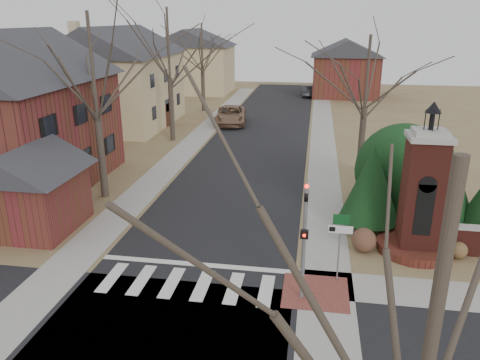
% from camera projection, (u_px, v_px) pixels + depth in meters
% --- Properties ---
extents(ground, '(120.00, 120.00, 0.00)m').
position_uv_depth(ground, '(181.00, 296.00, 16.95)').
color(ground, brown).
rests_on(ground, ground).
extents(main_street, '(8.00, 70.00, 0.01)m').
position_uv_depth(main_street, '(257.00, 143.00, 37.46)').
color(main_street, black).
rests_on(main_street, ground).
extents(cross_street, '(120.00, 8.00, 0.01)m').
position_uv_depth(cross_street, '(154.00, 351.00, 14.15)').
color(cross_street, black).
rests_on(cross_street, ground).
extents(crosswalk_zone, '(8.00, 2.20, 0.02)m').
position_uv_depth(crosswalk_zone, '(187.00, 284.00, 17.69)').
color(crosswalk_zone, silver).
rests_on(crosswalk_zone, ground).
extents(stop_bar, '(8.00, 0.35, 0.02)m').
position_uv_depth(stop_bar, '(197.00, 264.00, 19.09)').
color(stop_bar, silver).
rests_on(stop_bar, ground).
extents(sidewalk_right_main, '(2.00, 60.00, 0.02)m').
position_uv_depth(sidewalk_right_main, '(323.00, 146.00, 36.67)').
color(sidewalk_right_main, gray).
rests_on(sidewalk_right_main, ground).
extents(sidewalk_left, '(2.00, 60.00, 0.02)m').
position_uv_depth(sidewalk_left, '(194.00, 141.00, 38.24)').
color(sidewalk_left, gray).
rests_on(sidewalk_left, ground).
extents(curb_apron, '(2.40, 2.40, 0.02)m').
position_uv_depth(curb_apron, '(315.00, 292.00, 17.15)').
color(curb_apron, brown).
rests_on(curb_apron, ground).
extents(traffic_signal_pole, '(0.28, 0.41, 4.50)m').
position_uv_depth(traffic_signal_pole, '(304.00, 233.00, 15.98)').
color(traffic_signal_pole, slate).
rests_on(traffic_signal_pole, ground).
extents(sign_post, '(0.90, 0.07, 2.75)m').
position_uv_depth(sign_post, '(340.00, 234.00, 17.32)').
color(sign_post, slate).
rests_on(sign_post, ground).
extents(brick_gate_monument, '(3.20, 3.20, 6.47)m').
position_uv_depth(brick_gate_monument, '(420.00, 204.00, 19.53)').
color(brick_gate_monument, maroon).
rests_on(brick_gate_monument, ground).
extents(house_brick_left, '(9.80, 11.80, 9.42)m').
position_uv_depth(house_brick_left, '(6.00, 108.00, 26.69)').
color(house_brick_left, maroon).
rests_on(house_brick_left, ground).
extents(house_stucco_left, '(9.80, 12.80, 9.28)m').
position_uv_depth(house_stucco_left, '(118.00, 75.00, 42.64)').
color(house_stucco_left, tan).
rests_on(house_stucco_left, ground).
extents(garage_left, '(4.80, 4.80, 4.29)m').
position_uv_depth(garage_left, '(29.00, 184.00, 21.68)').
color(garage_left, maroon).
rests_on(garage_left, ground).
extents(house_distant_left, '(10.80, 8.80, 8.53)m').
position_uv_depth(house_distant_left, '(192.00, 60.00, 62.10)').
color(house_distant_left, tan).
rests_on(house_distant_left, ground).
extents(house_distant_right, '(8.80, 8.80, 7.30)m').
position_uv_depth(house_distant_right, '(346.00, 67.00, 59.29)').
color(house_distant_right, maroon).
rests_on(house_distant_right, ground).
extents(evergreen_near, '(2.80, 2.80, 4.10)m').
position_uv_depth(evergreen_near, '(372.00, 183.00, 21.63)').
color(evergreen_near, '#473D33').
rests_on(evergreen_near, ground).
extents(evergreen_mid, '(3.40, 3.40, 4.70)m').
position_uv_depth(evergreen_mid, '(441.00, 172.00, 22.15)').
color(evergreen_mid, '#473D33').
rests_on(evergreen_mid, ground).
extents(evergreen_mass, '(4.80, 4.80, 4.80)m').
position_uv_depth(evergreen_mass, '(403.00, 167.00, 23.66)').
color(evergreen_mass, black).
rests_on(evergreen_mass, ground).
extents(bare_tree_0, '(8.05, 8.05, 11.15)m').
position_uv_depth(bare_tree_0, '(91.00, 56.00, 23.86)').
color(bare_tree_0, '#473D33').
rests_on(bare_tree_0, ground).
extents(bare_tree_1, '(8.40, 8.40, 11.64)m').
position_uv_depth(bare_tree_1, '(168.00, 38.00, 35.87)').
color(bare_tree_1, '#473D33').
rests_on(bare_tree_1, ground).
extents(bare_tree_2, '(7.35, 7.35, 10.19)m').
position_uv_depth(bare_tree_2, '(202.00, 43.00, 48.40)').
color(bare_tree_2, '#473D33').
rests_on(bare_tree_2, ground).
extents(bare_tree_3, '(7.00, 7.00, 9.70)m').
position_uv_depth(bare_tree_3, '(368.00, 67.00, 28.53)').
color(bare_tree_3, '#473D33').
rests_on(bare_tree_3, ground).
extents(bare_tree_4, '(6.65, 6.65, 9.21)m').
position_uv_depth(bare_tree_4, '(438.00, 301.00, 5.56)').
color(bare_tree_4, '#473D33').
rests_on(bare_tree_4, ground).
extents(pickup_truck, '(3.43, 6.21, 1.65)m').
position_uv_depth(pickup_truck, '(231.00, 115.00, 44.13)').
color(pickup_truck, '#8A634B').
rests_on(pickup_truck, ground).
extents(distant_car, '(1.73, 4.31, 1.39)m').
position_uv_depth(distant_car, '(308.00, 91.00, 59.64)').
color(distant_car, '#33363B').
rests_on(distant_car, ground).
extents(dry_shrub_left, '(1.05, 1.05, 1.05)m').
position_uv_depth(dry_shrub_left, '(364.00, 240.00, 20.04)').
color(dry_shrub_left, brown).
rests_on(dry_shrub_left, ground).
extents(dry_shrub_right, '(0.73, 0.73, 0.73)m').
position_uv_depth(dry_shrub_right, '(458.00, 250.00, 19.51)').
color(dry_shrub_right, brown).
rests_on(dry_shrub_right, ground).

